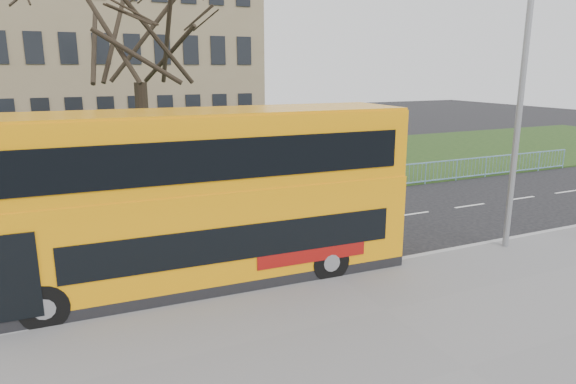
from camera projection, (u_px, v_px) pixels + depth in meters
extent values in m
plane|color=black|center=(306.00, 257.00, 15.71)|extent=(120.00, 120.00, 0.00)
cube|color=slate|center=(466.00, 370.00, 9.74)|extent=(80.00, 10.50, 0.12)
cube|color=#949597|center=(331.00, 273.00, 14.33)|extent=(80.00, 0.20, 0.14)
cube|color=#1A3413|center=(189.00, 172.00, 28.30)|extent=(80.00, 15.40, 0.08)
cube|color=#7F6D50|center=(64.00, 51.00, 42.86)|extent=(30.00, 15.00, 14.00)
cube|color=orange|center=(204.00, 233.00, 13.59)|extent=(10.96, 3.00, 2.02)
cube|color=orange|center=(202.00, 190.00, 13.31)|extent=(10.96, 3.00, 0.35)
cube|color=orange|center=(200.00, 149.00, 13.05)|extent=(10.91, 2.95, 1.81)
cube|color=black|center=(241.00, 243.00, 12.63)|extent=(8.38, 0.36, 0.88)
cube|color=black|center=(213.00, 160.00, 11.92)|extent=(10.00, 0.42, 0.98)
cylinder|color=black|center=(44.00, 307.00, 11.28)|extent=(1.09, 0.33, 1.08)
cylinder|color=black|center=(329.00, 261.00, 13.92)|extent=(1.09, 0.33, 1.08)
cylinder|color=gray|center=(520.00, 101.00, 15.28)|extent=(0.18, 0.18, 9.16)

